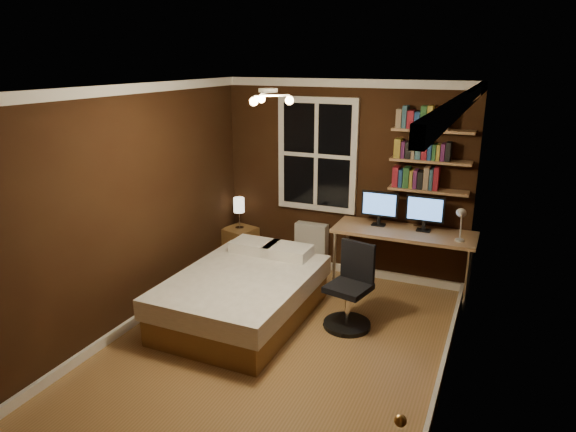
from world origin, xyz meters
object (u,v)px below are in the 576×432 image
at_px(desk, 404,235).
at_px(monitor_right, 425,214).
at_px(nightstand, 240,245).
at_px(bedside_lamp, 239,213).
at_px(monitor_left, 379,209).
at_px(desk_lamp, 461,224).
at_px(office_chair, 350,297).
at_px(radiator, 311,247).
at_px(bed, 244,295).

distance_m(desk, monitor_right, 0.35).
height_order(nightstand, bedside_lamp, bedside_lamp).
height_order(monitor_left, desk_lamp, desk_lamp).
bearing_deg(office_chair, desk_lamp, 54.89).
height_order(bedside_lamp, radiator, bedside_lamp).
bearing_deg(desk, bed, -136.86).
xyz_separation_m(radiator, monitor_right, (1.46, -0.13, 0.67)).
distance_m(desk, office_chair, 1.17).
distance_m(monitor_right, desk_lamp, 0.51).
bearing_deg(desk_lamp, office_chair, -138.44).
height_order(radiator, desk, desk).
distance_m(bedside_lamp, monitor_left, 1.95).
bearing_deg(bed, desk_lamp, 29.90).
distance_m(radiator, office_chair, 1.56).
bearing_deg(monitor_left, desk_lamp, -15.92).
bearing_deg(desk, radiator, 170.25).
distance_m(bed, radiator, 1.58).
xyz_separation_m(radiator, office_chair, (0.92, -1.27, 0.01)).
relative_size(nightstand, desk_lamp, 1.11).
xyz_separation_m(radiator, monitor_left, (0.92, -0.13, 0.67)).
xyz_separation_m(bedside_lamp, radiator, (1.01, 0.13, -0.38)).
relative_size(desk, office_chair, 1.82).
bearing_deg(desk_lamp, bedside_lamp, 174.62).
bearing_deg(nightstand, bed, -44.96).
bearing_deg(monitor_right, radiator, 174.83).
distance_m(monitor_left, desk_lamp, 1.00).
distance_m(radiator, desk_lamp, 2.05).
height_order(nightstand, radiator, radiator).
distance_m(bedside_lamp, office_chair, 2.27).
xyz_separation_m(bed, office_chair, (1.11, 0.30, 0.06)).
distance_m(nightstand, bedside_lamp, 0.46).
distance_m(bed, desk_lamp, 2.49).
distance_m(bed, monitor_left, 1.95).
relative_size(bed, nightstand, 3.87).
relative_size(bed, office_chair, 2.09).
xyz_separation_m(bedside_lamp, monitor_right, (2.47, 0.00, 0.29)).
xyz_separation_m(nightstand, desk_lamp, (2.90, -0.27, 0.76)).
bearing_deg(nightstand, monitor_right, 15.20).
xyz_separation_m(nightstand, monitor_right, (2.47, 0.00, 0.75)).
relative_size(nightstand, desk, 0.30).
relative_size(bedside_lamp, desk, 0.26).
relative_size(bedside_lamp, monitor_right, 0.98).
bearing_deg(monitor_right, bed, -139.04).
distance_m(monitor_right, office_chair, 1.42).
bearing_deg(monitor_right, office_chair, -115.50).
relative_size(monitor_right, office_chair, 0.49).
height_order(nightstand, desk, desk).
relative_size(radiator, office_chair, 0.71).
bearing_deg(desk, desk_lamp, -16.84).
height_order(monitor_right, desk_lamp, desk_lamp).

